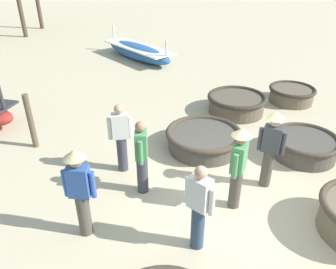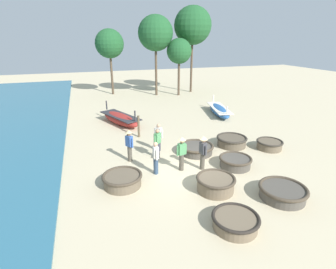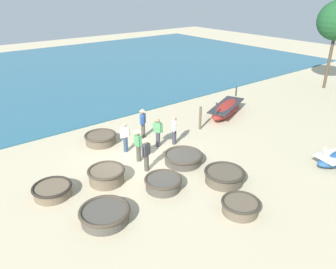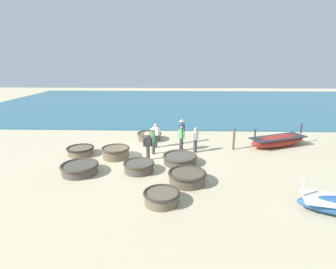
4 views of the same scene
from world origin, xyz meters
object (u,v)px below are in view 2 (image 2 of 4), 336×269
mooring_post_mid_beach (139,126)px  coracle_tilted (122,180)px  coracle_beside_post (235,221)px  tree_rightmost (193,26)px  tree_tall_back (109,44)px  tree_right_mid (179,51)px  coracle_upturned (216,183)px  long_boat_red_hull (219,110)px  coracle_center (235,162)px  coracle_nearest (232,141)px  fisherman_standing_right (129,144)px  coracle_weathered (283,192)px  tree_center (156,33)px  fisherman_with_hat (182,152)px  fisherman_hauling (159,136)px  coracle_far_left (196,148)px  fisherman_by_coracle (156,157)px  fisherman_crouching (157,143)px  fisherman_standing_left (203,151)px  long_boat_green_hull (120,119)px  coracle_far_right (269,144)px

mooring_post_mid_beach → coracle_tilted: bearing=-109.1°
coracle_beside_post → tree_rightmost: 23.99m
tree_tall_back → tree_right_mid: (6.70, -2.77, -0.72)m
coracle_upturned → long_boat_red_hull: size_ratio=0.36×
coracle_tilted → coracle_center: bearing=0.3°
coracle_nearest → coracle_tilted: bearing=-160.3°
coracle_upturned → coracle_center: bearing=39.9°
coracle_center → fisherman_standing_right: size_ratio=0.94×
coracle_center → coracle_weathered: bearing=-83.5°
mooring_post_mid_beach → tree_center: 13.94m
coracle_weathered → fisherman_with_hat: 4.53m
coracle_weathered → fisherman_hauling: bearing=119.3°
coracle_beside_post → fisherman_hauling: 6.88m
tree_tall_back → fisherman_hauling: bearing=-88.3°
long_boat_red_hull → fisherman_hauling: (-6.72, -5.46, 0.49)m
coracle_far_left → coracle_weathered: bearing=-73.5°
fisherman_hauling → tree_right_mid: (6.21, 13.59, 3.71)m
fisherman_by_coracle → fisherman_with_hat: bearing=-1.7°
fisherman_crouching → fisherman_with_hat: 1.81m
tree_right_mid → fisherman_standing_left: bearing=-106.5°
long_boat_green_hull → coracle_center: bearing=-63.2°
coracle_upturned → long_boat_red_hull: (5.64, 10.08, 0.01)m
coracle_upturned → coracle_weathered: coracle_upturned is taller
coracle_far_right → tree_center: size_ratio=0.18×
coracle_tilted → tree_center: bearing=69.8°
fisherman_standing_left → tree_rightmost: 19.87m
coracle_beside_post → long_boat_green_hull: (-1.93, 12.27, 0.14)m
fisherman_hauling → fisherman_standing_right: bearing=-155.5°
coracle_nearest → coracle_tilted: (-6.69, -2.39, -0.01)m
long_boat_green_hull → tree_right_mid: (7.51, 8.15, 4.15)m
coracle_beside_post → coracle_center: bearing=58.3°
coracle_upturned → tree_tall_back: bearing=94.3°
coracle_beside_post → coracle_nearest: bearing=60.0°
tree_tall_back → tree_rightmost: (8.68, -1.45, 1.80)m
coracle_upturned → coracle_nearest: size_ratio=0.92×
coracle_far_left → fisherman_crouching: bearing=177.1°
fisherman_standing_right → fisherman_with_hat: same height
fisherman_by_coracle → tree_tall_back: tree_tall_back is taller
fisherman_by_coracle → tree_center: bearing=74.1°
coracle_center → mooring_post_mid_beach: size_ratio=1.14×
fisherman_with_hat → tree_tall_back: size_ratio=0.25×
coracle_far_left → fisherman_with_hat: 2.25m
tree_right_mid → mooring_post_mid_beach: bearing=-121.4°
tree_tall_back → tree_right_mid: size_ratio=1.16×
fisherman_standing_right → mooring_post_mid_beach: (1.16, 3.23, -0.26)m
fisherman_by_coracle → tree_right_mid: (7.07, 16.07, 3.71)m
tree_right_mid → coracle_tilted: bearing=-117.6°
coracle_center → coracle_far_left: coracle_center is taller
long_boat_red_hull → long_boat_green_hull: (-8.02, -0.02, 0.05)m
fisherman_hauling → tree_center: bearing=74.7°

